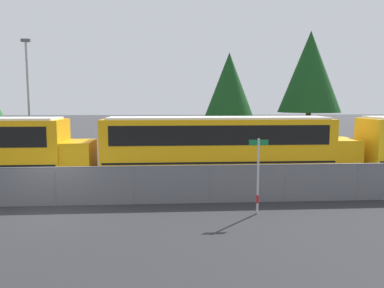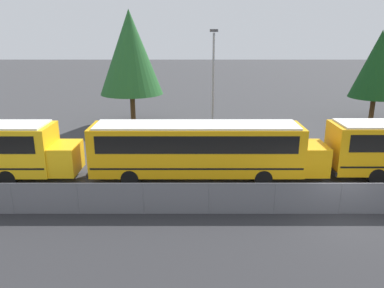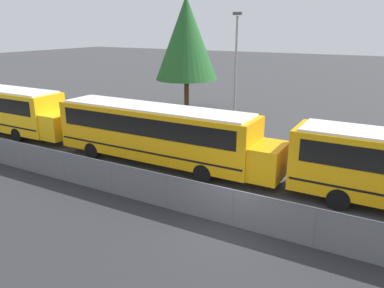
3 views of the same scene
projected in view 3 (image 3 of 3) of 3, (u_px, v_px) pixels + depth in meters
ground_plane at (233, 226)px, 14.60m from camera, size 200.00×200.00×0.00m
fence at (233, 208)px, 14.36m from camera, size 67.26×0.07×1.56m
school_bus_1 at (158, 131)px, 20.58m from camera, size 13.34×2.53×3.29m
light_pole at (236, 70)px, 26.07m from camera, size 0.60×0.24×8.37m
tree_3 at (186, 38)px, 33.10m from camera, size 5.56×5.56×10.06m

